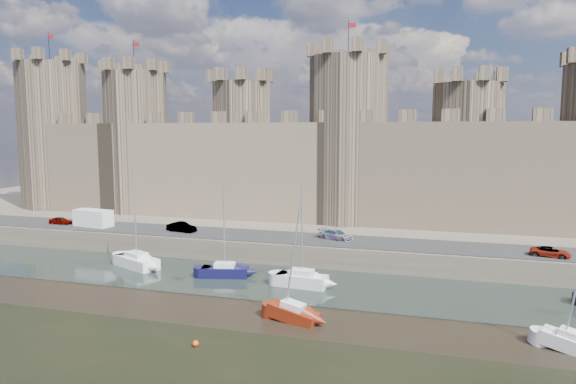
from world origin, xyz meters
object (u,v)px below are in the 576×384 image
object	(u,v)px
van	(93,218)
sailboat_5	(574,342)
car_2	(336,235)
sailboat_1	(225,270)
car_1	(182,227)
sailboat_4	(293,312)
car_3	(550,252)
sailboat_0	(137,261)
car_0	(61,221)
sailboat_2	(302,279)

from	to	relation	value
van	sailboat_5	distance (m)	57.21
car_2	sailboat_1	size ratio (longest dim) A/B	0.44
car_1	car_2	bearing A→B (deg)	-75.79
sailboat_5	van	bearing A→B (deg)	-176.36
sailboat_4	sailboat_5	world-z (taller)	sailboat_4
car_3	sailboat_0	world-z (taller)	sailboat_0
car_2	sailboat_5	world-z (taller)	sailboat_5
car_3	sailboat_5	size ratio (longest dim) A/B	0.42
car_3	sailboat_5	bearing A→B (deg)	-173.43
car_1	sailboat_1	xyz separation A→B (m)	(9.99, -9.34, -2.38)
car_0	car_2	size ratio (longest dim) A/B	0.75
car_3	car_0	bearing A→B (deg)	100.99
van	car_0	bearing A→B (deg)	-172.60
car_1	sailboat_5	distance (m)	45.06
car_0	sailboat_2	size ratio (longest dim) A/B	0.30
car_3	van	bearing A→B (deg)	101.03
car_3	car_1	bearing A→B (deg)	100.63
car_2	sailboat_4	world-z (taller)	sailboat_4
car_0	car_1	size ratio (longest dim) A/B	0.81
car_1	sailboat_1	bearing A→B (deg)	-121.83
sailboat_4	sailboat_2	bearing A→B (deg)	115.00
car_0	car_1	world-z (taller)	car_1
sailboat_4	car_0	bearing A→B (deg)	167.97
sailboat_1	sailboat_2	bearing A→B (deg)	-19.92
sailboat_0	sailboat_5	bearing A→B (deg)	9.82
car_0	sailboat_1	bearing A→B (deg)	-107.86
car_1	car_3	bearing A→B (deg)	-80.23
sailboat_4	sailboat_5	distance (m)	20.36
sailboat_0	sailboat_1	distance (m)	11.07
car_1	van	bearing A→B (deg)	101.46
car_0	car_3	distance (m)	60.97
car_0	sailboat_1	xyz separation A→B (m)	(28.55, -9.44, -2.27)
sailboat_1	sailboat_5	distance (m)	32.23
car_2	sailboat_0	xyz separation A→B (m)	(-20.84, -9.65, -2.28)
sailboat_2	sailboat_1	bearing A→B (deg)	178.48
sailboat_2	sailboat_0	bearing A→B (deg)	-179.97
car_0	sailboat_1	world-z (taller)	sailboat_1
van	sailboat_5	bearing A→B (deg)	-10.81
car_3	van	world-z (taller)	van
car_2	car_3	bearing A→B (deg)	-75.44
car_3	sailboat_2	bearing A→B (deg)	123.30
car_2	sailboat_4	bearing A→B (deg)	-158.70
sailboat_0	van	bearing A→B (deg)	168.85
sailboat_1	sailboat_2	distance (m)	8.68
car_2	sailboat_4	size ratio (longest dim) A/B	0.43
van	sailboat_2	size ratio (longest dim) A/B	0.49
car_1	sailboat_2	distance (m)	21.40
sailboat_2	van	bearing A→B (deg)	167.02
sailboat_0	sailboat_5	distance (m)	43.04
car_1	car_0	bearing A→B (deg)	100.96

